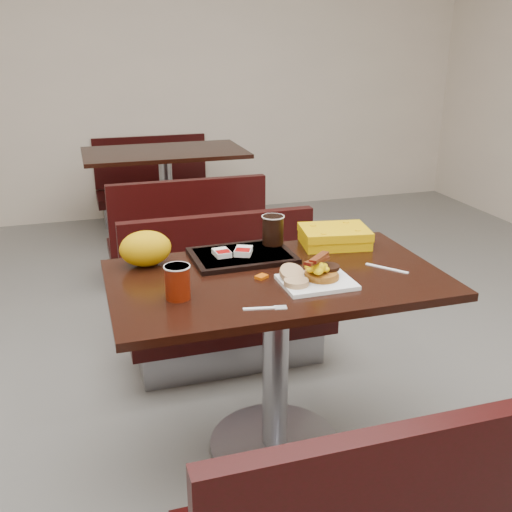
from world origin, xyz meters
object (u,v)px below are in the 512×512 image
object	(u,v)px
table_near	(275,366)
coffee_cup_near	(178,282)
table_far	(167,199)
bench_far_n	(154,181)
bench_far_s	(184,227)
fork	(259,308)
hashbrown_sleeve_left	(222,253)
hashbrown_sleeve_right	(243,251)
knife	(387,268)
coffee_cup_far	(273,230)
tray	(242,256)
clamshell	(335,236)
paper_bag	(145,248)
platter	(317,282)
bench_near_s	(356,495)
bench_near_n	(229,298)
pancake_stack	(322,275)

from	to	relation	value
table_near	coffee_cup_near	distance (m)	0.58
table_far	bench_far_n	world-z (taller)	table_far
table_near	table_far	xyz separation A→B (m)	(0.00, 2.60, 0.00)
bench_far_s	fork	xyz separation A→B (m)	(-0.15, -2.15, 0.39)
table_far	hashbrown_sleeve_left	xyz separation A→B (m)	(-0.15, -2.39, 0.40)
table_far	hashbrown_sleeve_right	distance (m)	2.43
bench_far_n	knife	xyz separation A→B (m)	(0.41, -3.36, 0.39)
hashbrown_sleeve_left	bench_far_s	bearing A→B (deg)	79.84
coffee_cup_far	table_near	bearing A→B (deg)	-105.88
tray	knife	bearing A→B (deg)	-30.62
coffee_cup_near	knife	distance (m)	0.79
clamshell	coffee_cup_near	bearing A→B (deg)	-145.39
coffee_cup_near	fork	world-z (taller)	coffee_cup_near
bench_far_s	coffee_cup_far	xyz separation A→B (m)	(0.08, -1.62, 0.47)
paper_bag	clamshell	bearing A→B (deg)	0.43
hashbrown_sleeve_left	fork	bearing A→B (deg)	-94.50
fork	platter	bearing A→B (deg)	38.53
bench_near_s	bench_far_s	bearing A→B (deg)	90.00
bench_near_n	coffee_cup_near	world-z (taller)	coffee_cup_near
table_near	tray	world-z (taller)	tray
pancake_stack	table_near	bearing A→B (deg)	142.55
bench_near_n	pancake_stack	xyz separation A→B (m)	(0.13, -0.80, 0.42)
table_far	knife	world-z (taller)	knife
knife	hashbrown_sleeve_right	distance (m)	0.55
table_far	bench_far_n	size ratio (longest dim) A/B	1.20
coffee_cup_near	tray	bearing A→B (deg)	44.84
coffee_cup_near	coffee_cup_far	bearing A→B (deg)	39.54
bench_far_s	table_far	bearing A→B (deg)	90.00
knife	coffee_cup_far	world-z (taller)	coffee_cup_far
bench_far_s	coffee_cup_far	distance (m)	1.68
table_far	bench_far_n	xyz separation A→B (m)	(0.00, 0.70, -0.02)
fork	tray	bearing A→B (deg)	91.43
fork	clamshell	xyz separation A→B (m)	(0.48, 0.50, 0.03)
knife	hashbrown_sleeve_left	world-z (taller)	hashbrown_sleeve_left
table_far	hashbrown_sleeve_right	xyz separation A→B (m)	(-0.07, -2.39, 0.40)
bench_far_n	clamshell	distance (m)	3.10
coffee_cup_near	clamshell	size ratio (longest dim) A/B	0.42
bench_near_s	paper_bag	distance (m)	1.13
bench_far_s	paper_bag	size ratio (longest dim) A/B	5.15
bench_near_n	hashbrown_sleeve_right	distance (m)	0.65
bench_near_s	knife	world-z (taller)	knife
table_far	coffee_cup_near	size ratio (longest dim) A/B	10.47
table_far	paper_bag	world-z (taller)	paper_bag
bench_near_n	paper_bag	size ratio (longest dim) A/B	5.15
knife	platter	bearing A→B (deg)	-117.95
bench_far_n	table_near	bearing A→B (deg)	-90.00
coffee_cup_near	platter	bearing A→B (deg)	-2.87
table_near	tray	bearing A→B (deg)	108.25
pancake_stack	coffee_cup_far	size ratio (longest dim) A/B	1.03
knife	coffee_cup_far	xyz separation A→B (m)	(-0.33, 0.34, 0.08)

